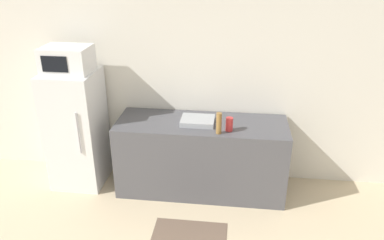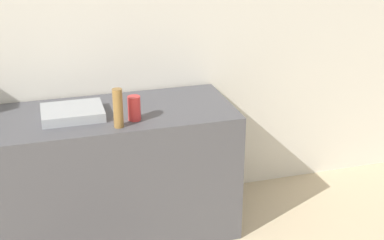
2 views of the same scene
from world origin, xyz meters
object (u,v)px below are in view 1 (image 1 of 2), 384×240
at_px(refrigerator, 77,129).
at_px(microwave, 67,59).
at_px(bottle_short, 229,124).
at_px(bottle_tall, 219,123).

distance_m(refrigerator, microwave, 0.88).
bearing_deg(bottle_short, bottle_tall, -143.35).
distance_m(bottle_tall, bottle_short, 0.15).
bearing_deg(bottle_tall, refrigerator, 171.44).
height_order(microwave, bottle_short, microwave).
bearing_deg(microwave, bottle_short, -5.50).
bearing_deg(microwave, bottle_tall, -8.52).
distance_m(refrigerator, bottle_tall, 1.81).
bearing_deg(bottle_short, refrigerator, 174.47).
relative_size(microwave, bottle_short, 3.42).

